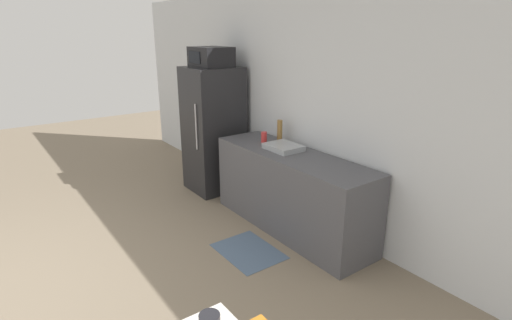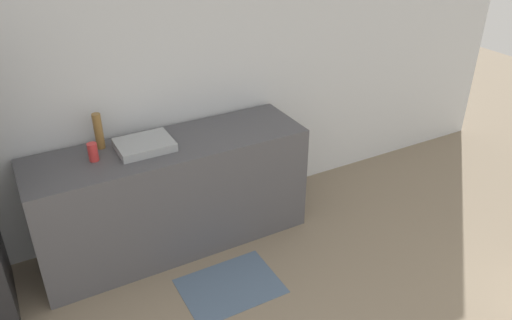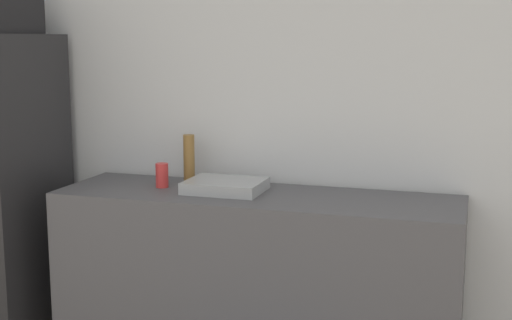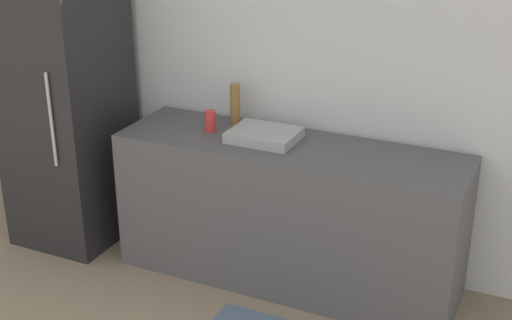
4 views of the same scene
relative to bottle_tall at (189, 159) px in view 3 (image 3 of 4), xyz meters
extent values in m
cube|color=silver|center=(0.10, 0.18, 0.29)|extent=(8.00, 0.06, 2.60)
cube|color=#4C4C51|center=(0.44, -0.18, -0.57)|extent=(2.06, 0.61, 0.88)
cube|color=#9EA3A8|center=(0.27, -0.16, -0.10)|extent=(0.39, 0.31, 0.06)
cylinder|color=olive|center=(0.00, 0.00, 0.00)|extent=(0.06, 0.06, 0.26)
cylinder|color=red|center=(-0.09, -0.16, -0.07)|extent=(0.07, 0.07, 0.13)
camera|label=1|loc=(3.51, -2.90, 1.15)|focal=28.00mm
camera|label=2|loc=(-0.55, -3.31, 1.54)|focal=35.00mm
camera|label=3|loc=(1.51, -3.55, 0.65)|focal=50.00mm
camera|label=4|loc=(1.88, -3.73, 1.38)|focal=50.00mm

